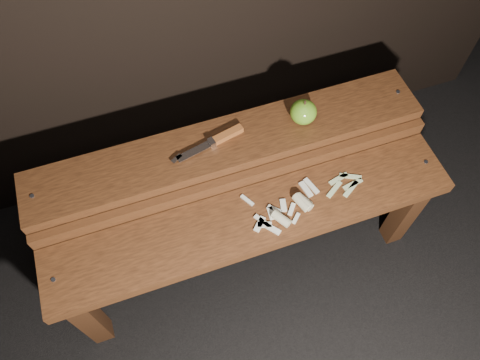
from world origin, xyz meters
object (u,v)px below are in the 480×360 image
object	(u,v)px
apple	(303,112)
knife	(219,139)
bench_rear_tier	(229,158)
bench_front_tier	(254,230)

from	to	relation	value
apple	knife	world-z (taller)	apple
apple	knife	distance (m)	0.26
bench_rear_tier	apple	size ratio (longest dim) A/B	14.35
bench_rear_tier	knife	size ratio (longest dim) A/B	5.21
bench_front_tier	knife	world-z (taller)	knife
bench_front_tier	bench_rear_tier	world-z (taller)	bench_rear_tier
bench_front_tier	apple	xyz separation A→B (m)	(0.24, 0.23, 0.18)
bench_rear_tier	bench_front_tier	bearing A→B (deg)	-90.00
bench_front_tier	knife	size ratio (longest dim) A/B	5.21
bench_rear_tier	apple	xyz separation A→B (m)	(0.24, 0.00, 0.12)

